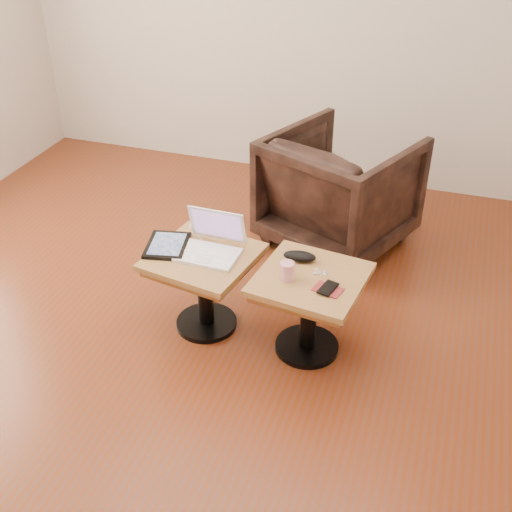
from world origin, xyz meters
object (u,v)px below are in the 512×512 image
(side_table_right, at_px, (310,295))
(striped_cup, at_px, (287,271))
(side_table_left, at_px, (204,273))
(armchair, at_px, (340,191))
(laptop, at_px, (211,245))

(side_table_right, relative_size, striped_cup, 6.23)
(side_table_left, bearing_deg, side_table_right, 8.00)
(striped_cup, bearing_deg, armchair, 89.03)
(side_table_left, height_order, striped_cup, striped_cup)
(striped_cup, distance_m, armchair, 1.18)
(laptop, height_order, striped_cup, laptop)
(laptop, relative_size, armchair, 0.38)
(side_table_left, xyz_separation_m, striped_cup, (0.47, -0.07, 0.16))
(side_table_left, xyz_separation_m, armchair, (0.49, 1.10, 0.03))
(laptop, relative_size, striped_cup, 3.39)
(striped_cup, relative_size, armchair, 0.11)
(side_table_left, relative_size, striped_cup, 6.40)
(side_table_right, xyz_separation_m, armchair, (-0.09, 1.11, 0.03))
(laptop, height_order, armchair, armchair)
(side_table_right, height_order, armchair, armchair)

